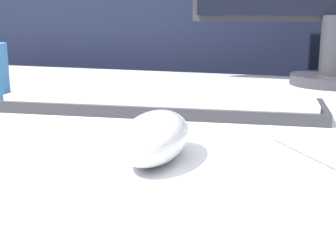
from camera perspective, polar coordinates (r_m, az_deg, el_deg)
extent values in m
cube|color=black|center=(1.22, 14.38, 6.50)|extent=(5.00, 0.03, 1.41)
ellipsoid|color=silver|center=(0.43, -1.59, -1.36)|extent=(0.07, 0.13, 0.05)
cube|color=#28282D|center=(0.66, -0.99, 2.54)|extent=(0.46, 0.17, 0.02)
cube|color=white|center=(0.66, -0.99, 3.57)|extent=(0.43, 0.16, 0.01)
cylinder|color=#99999E|center=(0.46, 17.66, -3.49)|extent=(0.10, 0.13, 0.01)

